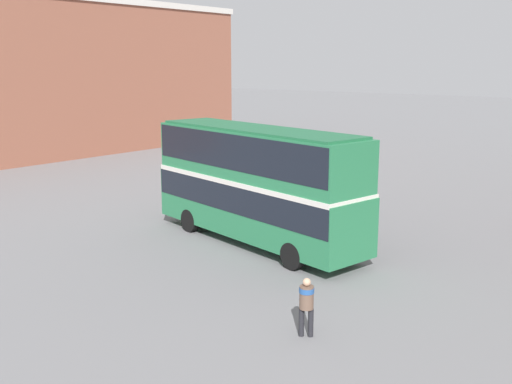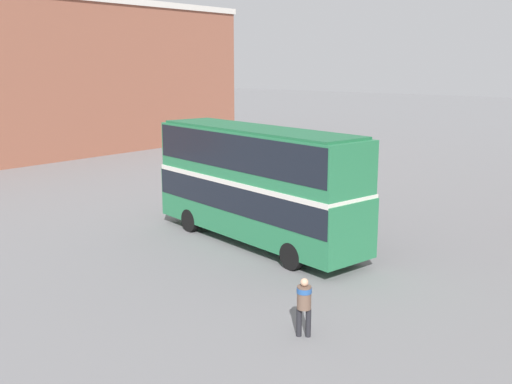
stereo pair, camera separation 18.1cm
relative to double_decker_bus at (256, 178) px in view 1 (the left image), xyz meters
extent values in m
plane|color=slate|center=(0.61, 0.12, -2.75)|extent=(240.00, 240.00, 0.00)
cube|color=#935642|center=(-30.89, 6.85, 3.25)|extent=(11.90, 39.44, 12.02)
cube|color=#287A4C|center=(0.00, 0.00, -1.21)|extent=(10.92, 4.44, 2.21)
cube|color=#287A4C|center=(0.00, 0.00, 0.93)|extent=(10.75, 4.34, 2.07)
cube|color=black|center=(0.00, 0.00, -0.71)|extent=(10.82, 4.45, 1.09)
cube|color=black|center=(0.00, 0.00, 1.18)|extent=(10.60, 4.34, 1.41)
cube|color=silver|center=(0.00, 0.00, -0.08)|extent=(10.82, 4.45, 0.20)
cube|color=#226841|center=(0.00, 0.00, 2.01)|extent=(10.24, 4.07, 0.10)
cylinder|color=black|center=(3.55, 0.51, -2.24)|extent=(1.06, 0.48, 1.02)
cylinder|color=black|center=(3.14, -1.74, -2.24)|extent=(1.06, 0.48, 1.02)
cylinder|color=black|center=(-2.93, 1.70, -2.24)|extent=(1.06, 0.48, 1.02)
cylinder|color=black|center=(-3.34, -0.55, -2.24)|extent=(1.06, 0.48, 1.02)
cylinder|color=#232328|center=(6.52, -5.99, -2.35)|extent=(0.15, 0.15, 0.81)
cylinder|color=#232328|center=(6.73, -5.85, -2.35)|extent=(0.15, 0.15, 0.81)
cylinder|color=brown|center=(6.62, -5.92, -1.62)|extent=(0.54, 0.54, 0.64)
cylinder|color=#28569E|center=(6.62, -5.92, -1.42)|extent=(0.57, 0.57, 0.14)
sphere|color=#D8A884|center=(6.62, -5.92, -1.19)|extent=(0.22, 0.22, 0.22)
cube|color=slate|center=(-6.80, 8.81, -2.16)|extent=(4.28, 2.50, 0.67)
cube|color=black|center=(-6.96, 8.78, -1.59)|extent=(2.34, 2.01, 0.48)
cylinder|color=black|center=(-5.69, 9.85, -2.45)|extent=(0.63, 0.31, 0.60)
cylinder|color=black|center=(-5.43, 8.15, -2.45)|extent=(0.63, 0.31, 0.60)
cylinder|color=black|center=(-8.17, 9.46, -2.45)|extent=(0.63, 0.31, 0.60)
cylinder|color=black|center=(-7.90, 7.76, -2.45)|extent=(0.63, 0.31, 0.60)
camera|label=1|loc=(15.22, -18.57, 4.57)|focal=42.00mm
camera|label=2|loc=(15.36, -18.45, 4.57)|focal=42.00mm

